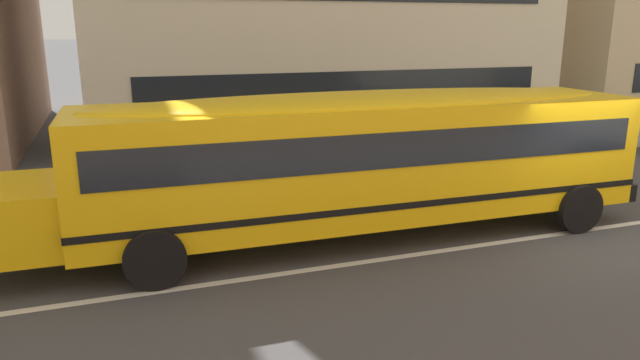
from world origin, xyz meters
name	(u,v)px	position (x,y,z in m)	size (l,w,h in m)	color
ground_plane	(573,232)	(0.00, 0.00, 0.00)	(400.00, 400.00, 0.00)	#424244
sidewalk_far	(398,155)	(0.00, 7.29, 0.01)	(120.00, 3.00, 0.01)	gray
lane_centreline	(573,232)	(0.00, 0.00, 0.00)	(110.00, 0.16, 0.01)	silver
school_bus	(355,153)	(-4.04, 1.24, 1.59)	(12.04, 2.97, 2.68)	yellow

